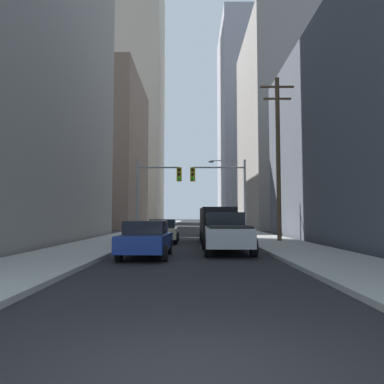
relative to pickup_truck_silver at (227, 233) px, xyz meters
The scene contains 15 objects.
sidewalk_left 37.15m from the pickup_truck_silver, 100.82° to the left, with size 3.67×160.00×0.15m, color #9E9E99.
sidewalk_right 36.67m from the pickup_truck_silver, 84.37° to the left, with size 3.67×160.00×0.15m, color #9E9E99.
pickup_truck_silver is the anchor object (origin of this frame).
cargo_van_black 6.39m from the pickup_truck_silver, 90.15° to the left, with size 2.16×5.25×2.26m.
sedan_blue 4.12m from the pickup_truck_silver, 148.78° to the right, with size 1.96×4.27×1.52m.
sedan_beige 7.10m from the pickup_truck_silver, 119.53° to the left, with size 1.95×4.23×1.52m.
sedan_navy 14.09m from the pickup_truck_silver, 89.44° to the left, with size 1.95×4.23×1.52m.
traffic_signal_near_left 11.34m from the pickup_truck_silver, 113.19° to the left, with size 3.41×0.44×6.00m.
traffic_signal_near_right 10.52m from the pickup_truck_silver, 86.86° to the left, with size 4.22×0.44×6.00m.
utility_pole_right 8.66m from the pickup_truck_silver, 56.84° to the left, with size 2.20×0.28×10.80m.
street_lamp_right 19.44m from the pickup_truck_silver, 83.82° to the left, with size 2.52×0.32×7.50m.
building_left_mid_office 43.39m from the pickup_truck_silver, 120.59° to the left, with size 24.24×19.30×22.16m, color #66564C.
building_left_far_tower 85.02m from the pickup_truck_silver, 104.21° to the left, with size 19.48×20.26×64.55m, color #B7A893.
building_right_mid_block 41.57m from the pickup_truck_silver, 63.43° to the left, with size 22.87×20.36×28.40m, color gray.
building_right_far_highrise 82.93m from the pickup_truck_silver, 78.66° to the left, with size 19.12×24.42×52.39m, color #93939E.
Camera 1 is at (0.06, -3.70, 1.71)m, focal length 33.94 mm.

